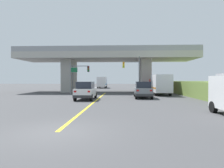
{
  "coord_description": "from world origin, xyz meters",
  "views": [
    {
      "loc": [
        2.69,
        -7.95,
        2.19
      ],
      "look_at": [
        1.27,
        22.14,
        1.59
      ],
      "focal_mm": 30.92,
      "sensor_mm": 36.0,
      "label": 1
    }
  ],
  "objects_px": {
    "suv_crossing": "(143,90)",
    "semi_truck_distant": "(102,82)",
    "highway_sign": "(73,73)",
    "traffic_signal_farside": "(77,74)",
    "box_truck": "(160,84)",
    "traffic_signal_nearside": "(134,71)",
    "suv_lead": "(86,91)"
  },
  "relations": [
    {
      "from": "suv_crossing",
      "to": "traffic_signal_farside",
      "type": "distance_m",
      "value": 12.31
    },
    {
      "from": "semi_truck_distant",
      "to": "suv_lead",
      "type": "bearing_deg",
      "value": -87.63
    },
    {
      "from": "box_truck",
      "to": "traffic_signal_nearside",
      "type": "relative_size",
      "value": 1.11
    },
    {
      "from": "box_truck",
      "to": "traffic_signal_farside",
      "type": "relative_size",
      "value": 1.29
    },
    {
      "from": "suv_lead",
      "to": "traffic_signal_nearside",
      "type": "height_order",
      "value": "traffic_signal_nearside"
    },
    {
      "from": "highway_sign",
      "to": "semi_truck_distant",
      "type": "bearing_deg",
      "value": 81.09
    },
    {
      "from": "suv_lead",
      "to": "highway_sign",
      "type": "height_order",
      "value": "highway_sign"
    },
    {
      "from": "box_truck",
      "to": "highway_sign",
      "type": "distance_m",
      "value": 15.15
    },
    {
      "from": "suv_lead",
      "to": "box_truck",
      "type": "height_order",
      "value": "box_truck"
    },
    {
      "from": "box_truck",
      "to": "traffic_signal_nearside",
      "type": "height_order",
      "value": "traffic_signal_nearside"
    },
    {
      "from": "traffic_signal_farside",
      "to": "semi_truck_distant",
      "type": "distance_m",
      "value": 23.05
    },
    {
      "from": "suv_lead",
      "to": "traffic_signal_farside",
      "type": "bearing_deg",
      "value": 108.65
    },
    {
      "from": "suv_crossing",
      "to": "box_truck",
      "type": "xyz_separation_m",
      "value": [
        3.13,
        5.07,
        0.55
      ]
    },
    {
      "from": "suv_crossing",
      "to": "traffic_signal_nearside",
      "type": "height_order",
      "value": "traffic_signal_nearside"
    },
    {
      "from": "box_truck",
      "to": "semi_truck_distant",
      "type": "bearing_deg",
      "value": 114.09
    },
    {
      "from": "suv_crossing",
      "to": "box_truck",
      "type": "bearing_deg",
      "value": 60.09
    },
    {
      "from": "box_truck",
      "to": "traffic_signal_farside",
      "type": "xyz_separation_m",
      "value": [
        -12.95,
        2.0,
        1.7
      ]
    },
    {
      "from": "suv_crossing",
      "to": "semi_truck_distant",
      "type": "bearing_deg",
      "value": 106.72
    },
    {
      "from": "highway_sign",
      "to": "semi_truck_distant",
      "type": "distance_m",
      "value": 20.7
    },
    {
      "from": "box_truck",
      "to": "semi_truck_distant",
      "type": "distance_m",
      "value": 27.3
    },
    {
      "from": "traffic_signal_farside",
      "to": "highway_sign",
      "type": "bearing_deg",
      "value": 118.51
    },
    {
      "from": "suv_lead",
      "to": "traffic_signal_farside",
      "type": "height_order",
      "value": "traffic_signal_farside"
    },
    {
      "from": "traffic_signal_nearside",
      "to": "traffic_signal_farside",
      "type": "distance_m",
      "value": 9.18
    },
    {
      "from": "traffic_signal_farside",
      "to": "highway_sign",
      "type": "height_order",
      "value": "traffic_signal_farside"
    },
    {
      "from": "suv_crossing",
      "to": "traffic_signal_nearside",
      "type": "bearing_deg",
      "value": 97.52
    },
    {
      "from": "traffic_signal_nearside",
      "to": "highway_sign",
      "type": "distance_m",
      "value": 10.97
    },
    {
      "from": "suv_crossing",
      "to": "semi_truck_distant",
      "type": "xyz_separation_m",
      "value": [
        -8.01,
        29.99,
        0.59
      ]
    },
    {
      "from": "traffic_signal_nearside",
      "to": "semi_truck_distant",
      "type": "relative_size",
      "value": 0.84
    },
    {
      "from": "suv_crossing",
      "to": "traffic_signal_farside",
      "type": "relative_size",
      "value": 0.94
    },
    {
      "from": "traffic_signal_farside",
      "to": "highway_sign",
      "type": "xyz_separation_m",
      "value": [
        -1.38,
        2.55,
        0.14
      ]
    },
    {
      "from": "traffic_signal_farside",
      "to": "semi_truck_distant",
      "type": "height_order",
      "value": "traffic_signal_farside"
    },
    {
      "from": "semi_truck_distant",
      "to": "traffic_signal_farside",
      "type": "bearing_deg",
      "value": -94.52
    }
  ]
}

